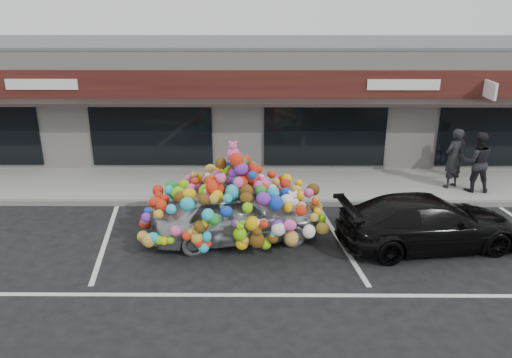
{
  "coord_description": "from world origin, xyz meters",
  "views": [
    {
      "loc": [
        0.73,
        -11.26,
        5.85
      ],
      "look_at": [
        0.65,
        1.4,
        1.24
      ],
      "focal_mm": 35.0,
      "sensor_mm": 36.0,
      "label": 1
    }
  ],
  "objects_px": {
    "pedestrian_b": "(477,162)",
    "pedestrian_c": "(459,154)",
    "toy_car": "(235,207)",
    "black_sedan": "(428,222)",
    "pedestrian_a": "(453,158)"
  },
  "relations": [
    {
      "from": "black_sedan",
      "to": "pedestrian_c",
      "type": "bearing_deg",
      "value": -36.51
    },
    {
      "from": "pedestrian_b",
      "to": "pedestrian_c",
      "type": "bearing_deg",
      "value": -83.95
    },
    {
      "from": "black_sedan",
      "to": "pedestrian_b",
      "type": "distance_m",
      "value": 4.3
    },
    {
      "from": "black_sedan",
      "to": "pedestrian_c",
      "type": "relative_size",
      "value": 2.83
    },
    {
      "from": "pedestrian_a",
      "to": "pedestrian_c",
      "type": "bearing_deg",
      "value": -152.33
    },
    {
      "from": "pedestrian_a",
      "to": "pedestrian_c",
      "type": "relative_size",
      "value": 1.21
    },
    {
      "from": "toy_car",
      "to": "pedestrian_a",
      "type": "distance_m",
      "value": 7.52
    },
    {
      "from": "black_sedan",
      "to": "pedestrian_b",
      "type": "relative_size",
      "value": 2.37
    },
    {
      "from": "toy_car",
      "to": "black_sedan",
      "type": "height_order",
      "value": "toy_car"
    },
    {
      "from": "toy_car",
      "to": "pedestrian_a",
      "type": "relative_size",
      "value": 2.48
    },
    {
      "from": "black_sedan",
      "to": "pedestrian_a",
      "type": "relative_size",
      "value": 2.34
    },
    {
      "from": "pedestrian_c",
      "to": "toy_car",
      "type": "bearing_deg",
      "value": -34.73
    },
    {
      "from": "pedestrian_b",
      "to": "pedestrian_c",
      "type": "xyz_separation_m",
      "value": [
        -0.02,
        1.35,
        -0.16
      ]
    },
    {
      "from": "toy_car",
      "to": "pedestrian_b",
      "type": "height_order",
      "value": "toy_car"
    },
    {
      "from": "pedestrian_a",
      "to": "pedestrian_b",
      "type": "height_order",
      "value": "pedestrian_a"
    }
  ]
}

